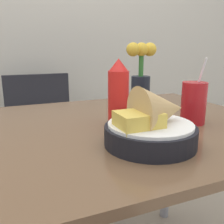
% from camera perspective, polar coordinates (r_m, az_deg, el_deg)
% --- Properties ---
extents(wall_window, '(7.00, 0.06, 2.60)m').
position_cam_1_polar(wall_window, '(1.91, -16.85, 22.77)').
color(wall_window, '#B7B2A3').
rests_on(wall_window, ground_plane).
extents(dining_table, '(1.27, 0.85, 0.75)m').
position_cam_1_polar(dining_table, '(0.85, -4.65, -9.49)').
color(dining_table, brown).
rests_on(dining_table, ground_plane).
extents(chair_far_window, '(0.40, 0.40, 0.84)m').
position_cam_1_polar(chair_far_window, '(1.62, -15.75, -4.01)').
color(chair_far_window, black).
rests_on(chair_far_window, ground_plane).
extents(food_basket, '(0.24, 0.24, 0.16)m').
position_cam_1_polar(food_basket, '(0.66, 9.46, -2.73)').
color(food_basket, black).
rests_on(food_basket, dining_table).
extents(ketchup_bottle, '(0.07, 0.07, 0.22)m').
position_cam_1_polar(ketchup_bottle, '(0.80, 1.47, 4.15)').
color(ketchup_bottle, red).
rests_on(ketchup_bottle, dining_table).
extents(drink_cup, '(0.08, 0.08, 0.22)m').
position_cam_1_polar(drink_cup, '(0.88, 18.13, 1.71)').
color(drink_cup, red).
rests_on(drink_cup, dining_table).
extents(flower_vase, '(0.15, 0.09, 0.28)m').
position_cam_1_polar(flower_vase, '(1.19, 6.63, 9.04)').
color(flower_vase, black).
rests_on(flower_vase, dining_table).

